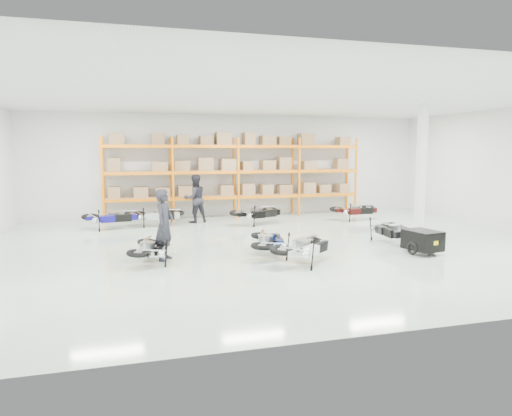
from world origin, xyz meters
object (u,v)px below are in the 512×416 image
object	(u,v)px
moto_black_far_left	(151,244)
moto_touring_right	(392,226)
moto_back_d	(355,207)
person_back	(195,199)
person_left	(164,225)
moto_blue_centre	(269,237)
moto_back_a	(112,214)
moto_back_b	(157,212)
moto_silver_left	(305,243)
trailer	(423,240)
moto_back_c	(258,210)

from	to	relation	value
moto_black_far_left	moto_touring_right	distance (m)	7.52
moto_back_d	person_back	distance (m)	6.75
moto_black_far_left	person_left	distance (m)	0.64
moto_blue_centre	person_back	bearing A→B (deg)	-65.14
moto_back_a	moto_back_d	distance (m)	9.87
moto_black_far_left	moto_back_b	xyz separation A→B (m)	(0.50, 6.05, 0.05)
person_left	moto_silver_left	bearing A→B (deg)	-84.77
person_left	person_back	size ratio (longest dim) A/B	0.97
moto_silver_left	trailer	size ratio (longest dim) A/B	1.12
moto_touring_right	person_left	xyz separation A→B (m)	(-7.12, -0.39, 0.42)
moto_silver_left	moto_back_b	bearing A→B (deg)	-14.61
moto_silver_left	moto_back_b	world-z (taller)	moto_silver_left
trailer	moto_back_c	bearing A→B (deg)	105.62
moto_silver_left	moto_back_d	distance (m)	8.11
moto_black_far_left	moto_back_b	distance (m)	6.07
moto_back_b	person_left	size ratio (longest dim) A/B	0.94
moto_back_d	moto_black_far_left	bearing A→B (deg)	121.72
moto_blue_centre	moto_touring_right	world-z (taller)	moto_touring_right
moto_blue_centre	moto_back_c	world-z (taller)	moto_back_c
moto_silver_left	moto_black_far_left	world-z (taller)	moto_silver_left
moto_back_a	person_back	bearing A→B (deg)	-86.43
moto_blue_centre	moto_touring_right	bearing A→B (deg)	-155.28
moto_blue_centre	moto_back_a	bearing A→B (deg)	-38.65
moto_back_a	trailer	bearing A→B (deg)	-136.22
moto_silver_left	moto_back_b	size ratio (longest dim) A/B	1.02
moto_silver_left	trailer	xyz separation A→B (m)	(3.65, 0.19, -0.17)
moto_silver_left	trailer	distance (m)	3.66
moto_back_d	person_left	bearing A→B (deg)	121.60
moto_silver_left	moto_black_far_left	xyz separation A→B (m)	(-3.85, 1.15, -0.06)
moto_silver_left	moto_back_a	bearing A→B (deg)	-3.75
moto_silver_left	moto_touring_right	bearing A→B (deg)	-103.41
trailer	moto_back_d	world-z (taller)	moto_back_d
moto_blue_centre	person_left	size ratio (longest dim) A/B	0.92
moto_back_d	person_back	xyz separation A→B (m)	(-6.64, 1.12, 0.43)
moto_back_c	moto_touring_right	bearing A→B (deg)	-166.84
trailer	moto_back_d	distance (m)	6.43
moto_blue_centre	person_back	distance (m)	6.70
moto_back_d	moto_blue_centre	bearing A→B (deg)	134.90
trailer	moto_back_d	bearing A→B (deg)	68.82
moto_back_b	moto_back_d	bearing A→B (deg)	-90.87
moto_back_a	moto_back_c	world-z (taller)	moto_back_c
trailer	moto_back_c	size ratio (longest dim) A/B	0.85
moto_back_d	moto_back_c	bearing A→B (deg)	89.82
moto_silver_left	person_back	world-z (taller)	person_back
moto_touring_right	moto_black_far_left	bearing A→B (deg)	-168.30
moto_back_d	person_left	size ratio (longest dim) A/B	0.95
moto_back_d	person_back	size ratio (longest dim) A/B	0.92
moto_back_c	moto_back_d	distance (m)	4.30
moto_silver_left	person_left	world-z (taller)	person_left
moto_back_c	moto_back_d	xyz separation A→B (m)	(4.30, -0.01, -0.04)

